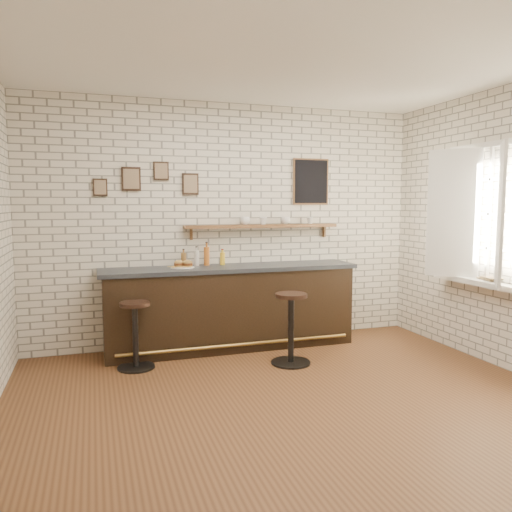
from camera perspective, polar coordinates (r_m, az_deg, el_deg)
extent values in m
plane|color=brown|center=(4.74, 3.67, -15.82)|extent=(5.00, 5.00, 0.00)
cube|color=black|center=(6.13, -2.86, -6.08)|extent=(3.00, 0.58, 0.96)
cube|color=#2D333A|center=(6.05, -2.89, -1.39)|extent=(3.10, 0.62, 0.05)
cylinder|color=olive|center=(5.92, -2.01, -10.11)|extent=(2.79, 0.04, 0.04)
cylinder|color=white|center=(5.94, -8.41, -1.28)|extent=(0.28, 0.28, 0.01)
cylinder|color=#EEBE54|center=(5.98, -7.96, -1.15)|extent=(0.05, 0.05, 0.00)
cylinder|color=#EEBE54|center=(5.92, -8.07, -1.22)|extent=(0.05, 0.05, 0.00)
cylinder|color=#EEBE54|center=(5.98, -9.59, -1.18)|extent=(0.06, 0.06, 0.00)
cylinder|color=#EEBE54|center=(5.99, -8.21, -1.15)|extent=(0.06, 0.06, 0.00)
cylinder|color=#EEBE54|center=(5.88, -9.43, -1.29)|extent=(0.06, 0.06, 0.00)
cylinder|color=#EEBE54|center=(5.96, -7.92, -1.18)|extent=(0.04, 0.04, 0.00)
cylinder|color=#EEBE54|center=(5.89, -8.47, -1.27)|extent=(0.05, 0.05, 0.00)
cylinder|color=#EEBE54|center=(5.86, -9.35, -1.32)|extent=(0.04, 0.04, 0.00)
cylinder|color=#EEBE54|center=(5.93, -9.93, -1.25)|extent=(0.05, 0.05, 0.00)
cylinder|color=#EEBE54|center=(5.90, -8.00, -1.25)|extent=(0.06, 0.06, 0.00)
cylinder|color=#EEBE54|center=(5.94, -9.34, -1.22)|extent=(0.04, 0.04, 0.00)
cylinder|color=#EEBE54|center=(5.94, -8.15, -1.21)|extent=(0.05, 0.05, 0.00)
cylinder|color=#EEBE54|center=(5.96, -7.98, -1.17)|extent=(0.05, 0.05, 0.00)
cylinder|color=brown|center=(6.07, -8.27, -0.40)|extent=(0.07, 0.07, 0.16)
cylinder|color=brown|center=(6.06, -8.29, 0.54)|extent=(0.02, 0.02, 0.04)
cylinder|color=black|center=(6.06, -8.29, 0.76)|extent=(0.03, 0.03, 0.01)
cylinder|color=beige|center=(6.10, -6.81, -0.25)|extent=(0.06, 0.06, 0.18)
cylinder|color=beige|center=(6.09, -6.82, 0.80)|extent=(0.02, 0.02, 0.04)
cylinder|color=black|center=(6.09, -6.82, 1.05)|extent=(0.02, 0.02, 0.01)
cylinder|color=#A4541A|center=(6.12, -5.65, -0.02)|extent=(0.07, 0.07, 0.23)
cylinder|color=#A4541A|center=(6.11, -5.66, 1.26)|extent=(0.02, 0.02, 0.05)
cylinder|color=black|center=(6.11, -5.67, 1.56)|extent=(0.03, 0.03, 0.01)
cylinder|color=yellow|center=(6.17, -3.85, -0.29)|extent=(0.06, 0.06, 0.15)
cylinder|color=yellow|center=(6.16, -3.85, 0.56)|extent=(0.03, 0.03, 0.03)
cylinder|color=maroon|center=(6.16, -3.85, 0.75)|extent=(0.03, 0.03, 0.01)
cylinder|color=black|center=(5.65, -13.52, -12.25)|extent=(0.40, 0.40, 0.02)
cylinder|color=black|center=(5.55, -13.61, -8.90)|extent=(0.06, 0.06, 0.66)
cylinder|color=black|center=(5.47, -13.70, -5.36)|extent=(0.37, 0.37, 0.04)
cylinder|color=black|center=(5.66, 3.99, -12.04)|extent=(0.44, 0.44, 0.02)
cylinder|color=black|center=(5.56, 4.02, -8.39)|extent=(0.07, 0.07, 0.72)
cylinder|color=black|center=(5.47, 4.05, -4.51)|extent=(0.37, 0.37, 0.04)
cube|color=brown|center=(6.33, 0.73, 3.45)|extent=(2.00, 0.18, 0.04)
cube|color=brown|center=(6.17, -7.42, 2.59)|extent=(0.03, 0.04, 0.16)
cube|color=brown|center=(6.74, 7.80, 2.87)|extent=(0.03, 0.04, 0.16)
imported|color=white|center=(6.26, -1.26, 4.05)|extent=(0.17, 0.17, 0.10)
imported|color=white|center=(6.33, 0.84, 4.05)|extent=(0.14, 0.14, 0.09)
imported|color=white|center=(6.44, 3.42, 4.07)|extent=(0.14, 0.14, 0.09)
imported|color=white|center=(6.57, 6.22, 4.04)|extent=(0.10, 0.10, 0.08)
cube|color=black|center=(6.09, -14.08, 8.53)|extent=(0.22, 0.02, 0.28)
cube|color=black|center=(6.13, -10.80, 9.52)|extent=(0.18, 0.02, 0.22)
cube|color=black|center=(6.18, -7.51, 8.16)|extent=(0.20, 0.02, 0.26)
cube|color=black|center=(6.07, -17.38, 7.50)|extent=(0.16, 0.02, 0.20)
cube|color=black|center=(6.66, 6.28, 8.44)|extent=(0.46, 0.02, 0.56)
cube|color=white|center=(6.03, 24.32, -2.76)|extent=(0.20, 1.35, 0.06)
cube|color=white|center=(6.05, 25.44, 11.48)|extent=(0.05, 1.30, 0.06)
cube|color=white|center=(6.08, 24.80, -2.71)|extent=(0.05, 1.30, 0.06)
cube|color=white|center=(6.47, 21.47, 4.59)|extent=(0.05, 0.06, 1.50)
cube|color=white|center=(5.69, 26.08, 4.26)|extent=(0.40, 0.46, 1.46)
cube|color=white|center=(6.14, 22.17, 4.51)|extent=(0.40, 0.46, 1.46)
imported|color=tan|center=(5.98, 24.48, -2.44)|extent=(0.22, 0.27, 0.02)
imported|color=tan|center=(5.95, 24.68, -2.28)|extent=(0.21, 0.26, 0.02)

